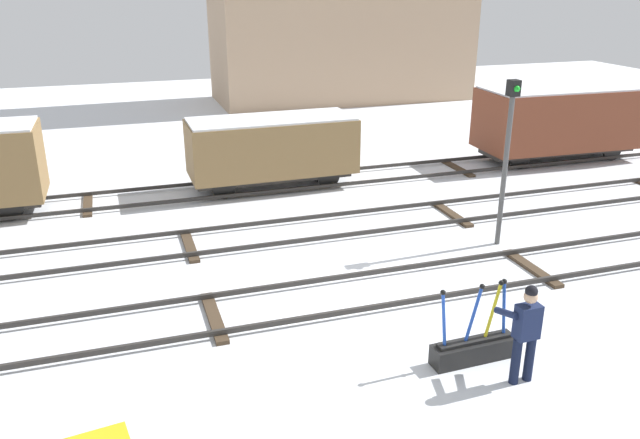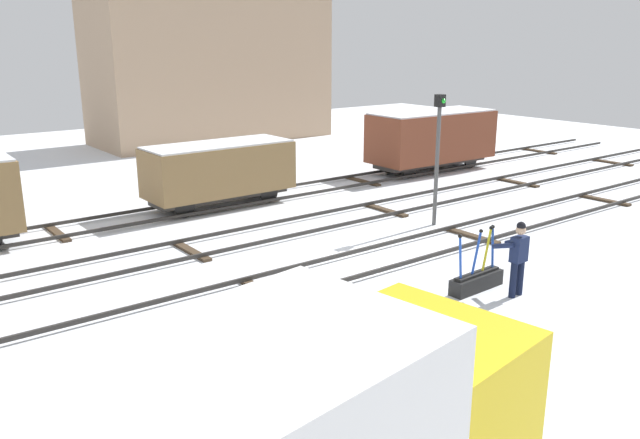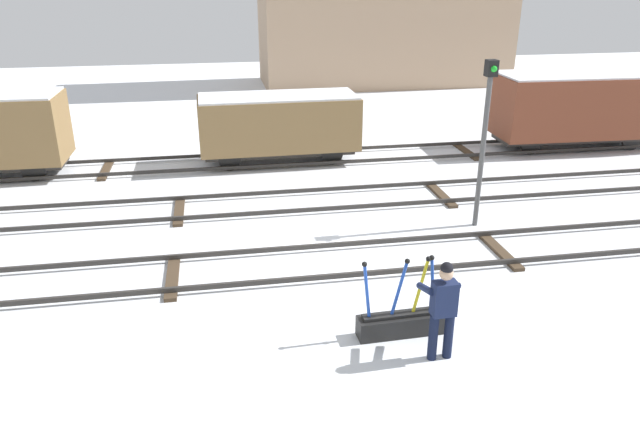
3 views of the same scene
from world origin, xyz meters
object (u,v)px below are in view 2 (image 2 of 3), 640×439
(rail_worker, at_px, (518,255))
(signal_post, at_px, (438,147))
(freight_car_mid_siding, at_px, (432,137))
(freight_car_near_switch, at_px, (219,170))
(switch_lever_frame, at_px, (477,279))

(rail_worker, xyz_separation_m, signal_post, (2.78, 5.00, 1.45))
(signal_post, height_order, freight_car_mid_siding, signal_post)
(signal_post, relative_size, freight_car_near_switch, 0.79)
(freight_car_near_switch, distance_m, freight_car_mid_siding, 10.23)
(rail_worker, xyz_separation_m, freight_car_mid_siding, (8.90, 10.94, 0.50))
(switch_lever_frame, height_order, rail_worker, rail_worker)
(switch_lever_frame, distance_m, signal_post, 5.73)
(switch_lever_frame, bearing_deg, freight_car_mid_siding, 45.81)
(switch_lever_frame, bearing_deg, freight_car_near_switch, 93.34)
(signal_post, distance_m, freight_car_near_switch, 7.31)
(signal_post, xyz_separation_m, freight_car_near_switch, (-4.10, 5.94, -1.15))
(rail_worker, bearing_deg, freight_car_mid_siding, 49.04)
(rail_worker, distance_m, freight_car_mid_siding, 14.11)
(switch_lever_frame, xyz_separation_m, rail_worker, (0.40, -0.74, 0.71))
(freight_car_near_switch, height_order, freight_car_mid_siding, freight_car_mid_siding)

